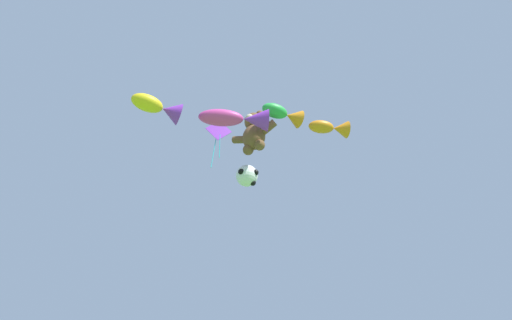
# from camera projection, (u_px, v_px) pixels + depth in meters

# --- Properties ---
(teddy_bear_kite) EXTENTS (1.95, 0.86, 1.98)m
(teddy_bear_kite) POSITION_uv_depth(u_px,v_px,m) (254.00, 132.00, 13.03)
(teddy_bear_kite) COLOR brown
(soccer_ball_kite) EXTENTS (0.87, 0.87, 0.80)m
(soccer_ball_kite) POSITION_uv_depth(u_px,v_px,m) (247.00, 176.00, 12.21)
(soccer_ball_kite) COLOR white
(fish_kite_tangerine) EXTENTS (1.51, 1.42, 0.65)m
(fish_kite_tangerine) POSITION_uv_depth(u_px,v_px,m) (331.00, 128.00, 12.76)
(fish_kite_tangerine) COLOR orange
(fish_kite_emerald) EXTENTS (1.41, 1.67, 0.71)m
(fish_kite_emerald) POSITION_uv_depth(u_px,v_px,m) (284.00, 114.00, 12.94)
(fish_kite_emerald) COLOR green
(fish_kite_magenta) EXTENTS (2.40, 2.03, 0.81)m
(fish_kite_magenta) POSITION_uv_depth(u_px,v_px,m) (238.00, 119.00, 11.95)
(fish_kite_magenta) COLOR #E53F9E
(fish_kite_goldfin) EXTENTS (1.40, 1.74, 0.77)m
(fish_kite_goldfin) POSITION_uv_depth(u_px,v_px,m) (159.00, 107.00, 11.35)
(fish_kite_goldfin) COLOR yellow
(diamond_kite) EXTENTS (0.97, 0.92, 2.99)m
(diamond_kite) POSITION_uv_depth(u_px,v_px,m) (218.00, 133.00, 16.68)
(diamond_kite) COLOR purple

